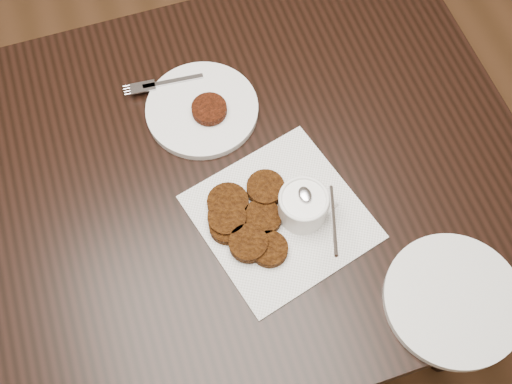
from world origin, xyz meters
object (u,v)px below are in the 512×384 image
napkin (281,217)px  plate_empty (454,300)px  table (191,265)px  sauce_ramekin (304,198)px  plate_with_patty (202,107)px

napkin → plate_empty: plate_empty is taller
table → sauce_ramekin: 0.49m
plate_with_patty → plate_empty: (0.28, -0.48, -0.01)m
sauce_ramekin → plate_with_patty: size_ratio=0.57×
sauce_ramekin → plate_empty: (0.18, -0.22, -0.05)m
napkin → table: bearing=147.3°
table → sauce_ramekin: (0.20, -0.11, 0.44)m
sauce_ramekin → plate_with_patty: sauce_ramekin is taller
table → sauce_ramekin: sauce_ramekin is taller
table → sauce_ramekin: bearing=-28.9°
napkin → plate_empty: bearing=-46.9°
table → napkin: (0.16, -0.11, 0.38)m
plate_with_patty → plate_empty: bearing=-59.6°
napkin → sauce_ramekin: bearing=-7.7°
table → sauce_ramekin: size_ratio=10.89×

